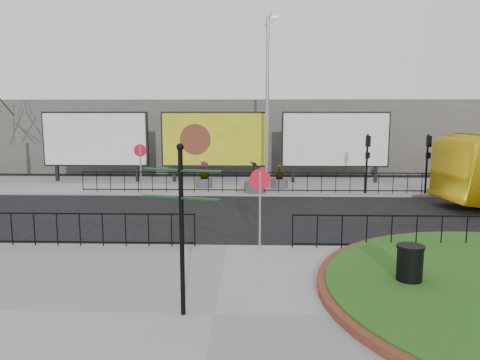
{
  "coord_description": "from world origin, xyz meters",
  "views": [
    {
      "loc": [
        0.82,
        -14.21,
        4.34
      ],
      "look_at": [
        0.32,
        2.04,
        1.88
      ],
      "focal_mm": 35.0,
      "sensor_mm": 36.0,
      "label": 1
    }
  ],
  "objects_px": {
    "fingerpost_sign": "(181,213)",
    "planter_c": "(279,179)",
    "litter_bin": "(410,267)",
    "lamp_post": "(267,100)",
    "billboard_mid": "(214,140)",
    "planter_b": "(254,181)",
    "planter_a": "(204,178)"
  },
  "relations": [
    {
      "from": "fingerpost_sign",
      "to": "planter_c",
      "type": "height_order",
      "value": "fingerpost_sign"
    },
    {
      "from": "litter_bin",
      "to": "lamp_post",
      "type": "bearing_deg",
      "value": 101.66
    },
    {
      "from": "billboard_mid",
      "to": "litter_bin",
      "type": "distance_m",
      "value": 17.64
    },
    {
      "from": "billboard_mid",
      "to": "planter_b",
      "type": "relative_size",
      "value": 3.83
    },
    {
      "from": "lamp_post",
      "to": "planter_c",
      "type": "xyz_separation_m",
      "value": [
        0.69,
        -0.0,
        -4.26
      ]
    },
    {
      "from": "fingerpost_sign",
      "to": "litter_bin",
      "type": "bearing_deg",
      "value": 34.97
    },
    {
      "from": "billboard_mid",
      "to": "lamp_post",
      "type": "relative_size",
      "value": 0.67
    },
    {
      "from": "billboard_mid",
      "to": "lamp_post",
      "type": "distance_m",
      "value": 4.23
    },
    {
      "from": "planter_a",
      "to": "planter_b",
      "type": "bearing_deg",
      "value": -28.66
    },
    {
      "from": "lamp_post",
      "to": "fingerpost_sign",
      "type": "bearing_deg",
      "value": -97.64
    },
    {
      "from": "billboard_mid",
      "to": "fingerpost_sign",
      "type": "bearing_deg",
      "value": -87.28
    },
    {
      "from": "lamp_post",
      "to": "fingerpost_sign",
      "type": "relative_size",
      "value": 2.59
    },
    {
      "from": "billboard_mid",
      "to": "planter_b",
      "type": "height_order",
      "value": "billboard_mid"
    },
    {
      "from": "litter_bin",
      "to": "planter_b",
      "type": "height_order",
      "value": "planter_b"
    },
    {
      "from": "planter_b",
      "to": "lamp_post",
      "type": "bearing_deg",
      "value": 65.98
    },
    {
      "from": "planter_b",
      "to": "litter_bin",
      "type": "bearing_deg",
      "value": -74.27
    },
    {
      "from": "fingerpost_sign",
      "to": "litter_bin",
      "type": "height_order",
      "value": "fingerpost_sign"
    },
    {
      "from": "lamp_post",
      "to": "litter_bin",
      "type": "bearing_deg",
      "value": -78.34
    },
    {
      "from": "lamp_post",
      "to": "litter_bin",
      "type": "distance_m",
      "value": 15.38
    },
    {
      "from": "fingerpost_sign",
      "to": "planter_c",
      "type": "bearing_deg",
      "value": 98.2
    },
    {
      "from": "fingerpost_sign",
      "to": "planter_b",
      "type": "height_order",
      "value": "fingerpost_sign"
    },
    {
      "from": "litter_bin",
      "to": "planter_b",
      "type": "distance_m",
      "value": 13.5
    },
    {
      "from": "planter_a",
      "to": "planter_c",
      "type": "xyz_separation_m",
      "value": [
        4.11,
        -0.0,
        -0.08
      ]
    },
    {
      "from": "billboard_mid",
      "to": "litter_bin",
      "type": "height_order",
      "value": "billboard_mid"
    },
    {
      "from": "planter_c",
      "to": "planter_b",
      "type": "bearing_deg",
      "value": -132.21
    },
    {
      "from": "fingerpost_sign",
      "to": "planter_c",
      "type": "distance_m",
      "value": 16.38
    },
    {
      "from": "litter_bin",
      "to": "planter_a",
      "type": "xyz_separation_m",
      "value": [
        -6.41,
        14.5,
        -0.01
      ]
    },
    {
      "from": "lamp_post",
      "to": "planter_c",
      "type": "relative_size",
      "value": 7.0
    },
    {
      "from": "planter_c",
      "to": "billboard_mid",
      "type": "bearing_deg",
      "value": 151.95
    },
    {
      "from": "billboard_mid",
      "to": "litter_bin",
      "type": "xyz_separation_m",
      "value": [
        6.0,
        -16.47,
        -1.94
      ]
    },
    {
      "from": "lamp_post",
      "to": "planter_b",
      "type": "xyz_separation_m",
      "value": [
        -0.67,
        -1.5,
        -4.11
      ]
    },
    {
      "from": "planter_b",
      "to": "planter_c",
      "type": "bearing_deg",
      "value": 47.79
    }
  ]
}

